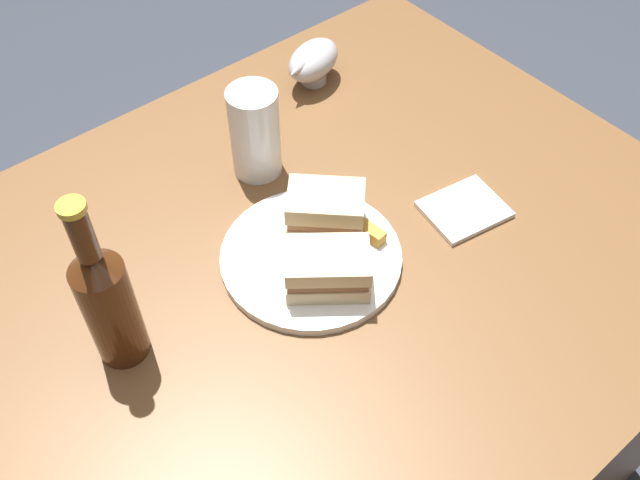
{
  "coord_description": "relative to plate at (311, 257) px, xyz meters",
  "views": [
    {
      "loc": [
        -0.4,
        -0.47,
        1.49
      ],
      "look_at": [
        -0.02,
        -0.0,
        0.77
      ],
      "focal_mm": 40.28,
      "sensor_mm": 36.0,
      "label": 1
    }
  ],
  "objects": [
    {
      "name": "potato_wedge_front",
      "position": [
        0.08,
        -0.02,
        0.02
      ],
      "size": [
        0.02,
        0.05,
        0.02
      ],
      "primitive_type": "cube",
      "rotation": [
        0.0,
        0.0,
        1.7
      ],
      "color": "gold",
      "rests_on": "plate"
    },
    {
      "name": "napkin",
      "position": [
        0.22,
        -0.07,
        -0.0
      ],
      "size": [
        0.12,
        0.11,
        0.01
      ],
      "primitive_type": "cube",
      "rotation": [
        0.0,
        0.0,
        -0.17
      ],
      "color": "white",
      "rests_on": "dining_table"
    },
    {
      "name": "sandwich_half_left",
      "position": [
        -0.01,
        -0.05,
        0.03
      ],
      "size": [
        0.13,
        0.12,
        0.06
      ],
      "color": "beige",
      "rests_on": "plate"
    },
    {
      "name": "gravy_boat",
      "position": [
        0.25,
        0.3,
        0.04
      ],
      "size": [
        0.13,
        0.1,
        0.07
      ],
      "color": "#B7B7BC",
      "rests_on": "dining_table"
    },
    {
      "name": "pint_glass",
      "position": [
        0.05,
        0.19,
        0.05
      ],
      "size": [
        0.07,
        0.07,
        0.14
      ],
      "color": "white",
      "rests_on": "dining_table"
    },
    {
      "name": "potato_wedge_back",
      "position": [
        0.01,
        -0.05,
        0.01
      ],
      "size": [
        0.04,
        0.06,
        0.02
      ],
      "primitive_type": "cube",
      "rotation": [
        0.0,
        0.0,
        1.27
      ],
      "color": "#B77F33",
      "rests_on": "plate"
    },
    {
      "name": "dining_table",
      "position": [
        0.03,
        0.0,
        -0.38
      ],
      "size": [
        1.03,
        0.85,
        0.74
      ],
      "primitive_type": "cube",
      "color": "brown",
      "rests_on": "ground"
    },
    {
      "name": "ground_plane",
      "position": [
        0.03,
        0.0,
        -0.75
      ],
      "size": [
        6.0,
        6.0,
        0.0
      ],
      "primitive_type": "plane",
      "color": "#333842"
    },
    {
      "name": "sandwich_half_right",
      "position": [
        0.04,
        0.02,
        0.04
      ],
      "size": [
        0.12,
        0.12,
        0.07
      ],
      "color": "#CCB284",
      "rests_on": "plate"
    },
    {
      "name": "plate",
      "position": [
        0.0,
        0.0,
        0.0
      ],
      "size": [
        0.24,
        0.24,
        0.01
      ],
      "primitive_type": "cylinder",
      "color": "white",
      "rests_on": "dining_table"
    },
    {
      "name": "cider_bottle",
      "position": [
        -0.26,
        0.04,
        0.09
      ],
      "size": [
        0.06,
        0.06,
        0.25
      ],
      "color": "#47230F",
      "rests_on": "dining_table"
    },
    {
      "name": "potato_wedge_middle",
      "position": [
        0.07,
        0.0,
        0.02
      ],
      "size": [
        0.04,
        0.05,
        0.02
      ],
      "primitive_type": "cube",
      "rotation": [
        0.0,
        0.0,
        4.18
      ],
      "color": "#B77F33",
      "rests_on": "plate"
    }
  ]
}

